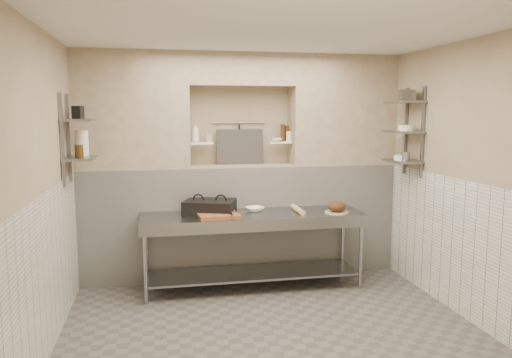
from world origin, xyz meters
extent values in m
cube|color=#605A55|center=(0.00, 0.00, -0.05)|extent=(4.00, 3.90, 0.10)
cube|color=silver|center=(0.00, 0.00, 2.85)|extent=(4.00, 3.90, 0.10)
cube|color=tan|center=(-2.05, 0.00, 1.40)|extent=(0.10, 3.90, 2.80)
cube|color=tan|center=(2.05, 0.00, 1.40)|extent=(0.10, 3.90, 2.80)
cube|color=tan|center=(0.00, 2.00, 1.40)|extent=(4.00, 0.10, 2.80)
cube|color=tan|center=(0.00, -2.00, 1.40)|extent=(4.00, 0.10, 2.80)
cube|color=white|center=(0.00, 1.75, 0.70)|extent=(4.00, 0.40, 1.40)
cube|color=tan|center=(0.00, 1.75, 1.41)|extent=(1.30, 0.40, 0.02)
cube|color=tan|center=(-1.33, 1.75, 2.10)|extent=(1.35, 0.40, 1.40)
cube|color=tan|center=(1.33, 1.75, 2.10)|extent=(1.35, 0.40, 1.40)
cube|color=tan|center=(0.00, 1.75, 2.60)|extent=(1.30, 0.40, 0.40)
cube|color=white|center=(-1.99, 0.00, 0.70)|extent=(0.02, 3.90, 1.40)
cube|color=white|center=(1.99, 0.00, 0.70)|extent=(0.02, 3.90, 1.40)
cube|color=white|center=(-0.50, 1.75, 1.70)|extent=(0.28, 0.16, 0.02)
cube|color=white|center=(0.50, 1.75, 1.70)|extent=(0.28, 0.16, 0.02)
cylinder|color=gray|center=(0.00, 1.92, 1.95)|extent=(0.70, 0.02, 0.02)
cylinder|color=black|center=(0.00, 1.90, 1.78)|extent=(0.02, 0.02, 0.30)
cube|color=#383330|center=(0.00, 1.85, 1.64)|extent=(0.60, 0.08, 0.45)
cube|color=slate|center=(-1.98, 1.25, 1.80)|extent=(0.03, 0.03, 0.95)
cube|color=slate|center=(-1.98, 0.85, 1.80)|extent=(0.03, 0.03, 0.95)
cube|color=slate|center=(-1.84, 1.05, 1.60)|extent=(0.30, 0.50, 0.02)
cube|color=slate|center=(-1.84, 1.05, 2.00)|extent=(0.30, 0.50, 0.03)
cube|color=slate|center=(1.98, 1.25, 1.85)|extent=(0.03, 0.03, 1.05)
cube|color=slate|center=(1.98, 0.85, 1.85)|extent=(0.03, 0.03, 1.05)
cube|color=slate|center=(1.84, 1.05, 1.50)|extent=(0.30, 0.50, 0.02)
cube|color=slate|center=(1.84, 1.05, 1.85)|extent=(0.30, 0.50, 0.02)
cube|color=slate|center=(1.84, 1.05, 2.20)|extent=(0.30, 0.50, 0.03)
cube|color=gray|center=(0.04, 1.20, 0.88)|extent=(2.60, 0.70, 0.04)
cube|color=gray|center=(0.04, 1.20, 0.18)|extent=(2.45, 0.60, 0.03)
cube|color=gray|center=(0.04, 0.87, 0.82)|extent=(2.60, 0.02, 0.12)
cylinder|color=gray|center=(-1.20, 0.91, 0.43)|extent=(0.04, 0.04, 0.86)
cylinder|color=gray|center=(-1.20, 1.49, 0.43)|extent=(0.04, 0.04, 0.86)
cylinder|color=gray|center=(1.28, 0.91, 0.43)|extent=(0.04, 0.04, 0.86)
cylinder|color=gray|center=(1.28, 1.49, 0.43)|extent=(0.04, 0.04, 0.86)
cube|color=black|center=(-0.45, 1.32, 0.95)|extent=(0.68, 0.58, 0.10)
cube|color=black|center=(-0.45, 1.32, 1.03)|extent=(0.68, 0.58, 0.05)
cube|color=#91593E|center=(-0.38, 1.06, 0.92)|extent=(0.48, 0.36, 0.04)
cube|color=gray|center=(-0.07, 1.11, 0.95)|extent=(0.24, 0.06, 0.01)
cylinder|color=gray|center=(-0.24, 0.97, 0.96)|extent=(0.02, 0.23, 0.02)
imported|color=white|center=(0.09, 1.34, 0.93)|extent=(0.26, 0.26, 0.05)
cylinder|color=#CFB289|center=(0.58, 1.18, 0.93)|extent=(0.07, 0.43, 0.07)
cylinder|color=#CFB289|center=(1.02, 1.05, 0.91)|extent=(0.28, 0.28, 0.02)
ellipsoid|color=#4C2D19|center=(1.02, 1.05, 0.98)|extent=(0.22, 0.22, 0.13)
imported|color=white|center=(-0.57, 1.74, 1.83)|extent=(0.11, 0.11, 0.24)
cube|color=tan|center=(-0.41, 1.74, 1.77)|extent=(0.08, 0.08, 0.11)
imported|color=white|center=(0.45, 1.71, 1.73)|extent=(0.16, 0.16, 0.04)
cylinder|color=#3A240C|center=(0.60, 1.79, 1.81)|extent=(0.05, 0.05, 0.20)
cylinder|color=#3A240C|center=(0.54, 1.76, 1.82)|extent=(0.05, 0.05, 0.22)
cylinder|color=white|center=(0.62, 1.73, 1.78)|extent=(0.07, 0.07, 0.13)
cylinder|color=white|center=(-1.84, 1.23, 1.75)|extent=(0.14, 0.14, 0.27)
cylinder|color=#3A240C|center=(-1.84, 1.00, 1.68)|extent=(0.09, 0.09, 0.13)
cube|color=black|center=(-1.84, 1.05, 2.08)|extent=(0.12, 0.12, 0.13)
cylinder|color=white|center=(1.84, 1.06, 1.54)|extent=(0.20, 0.20, 0.06)
cylinder|color=gray|center=(1.84, 0.98, 1.56)|extent=(0.10, 0.10, 0.10)
cylinder|color=white|center=(1.84, 0.99, 1.90)|extent=(0.19, 0.19, 0.07)
cube|color=gray|center=(1.84, 1.00, 2.28)|extent=(0.21, 0.23, 0.13)
camera|label=1|loc=(-1.04, -4.44, 2.08)|focal=35.00mm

